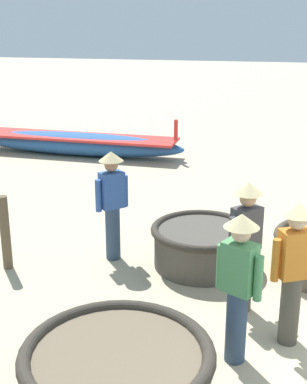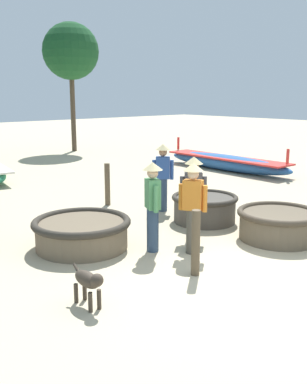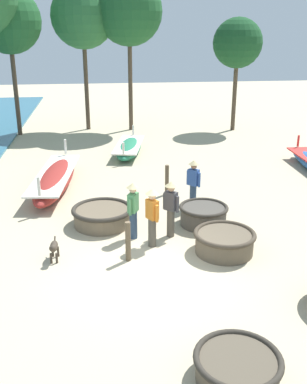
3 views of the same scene
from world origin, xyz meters
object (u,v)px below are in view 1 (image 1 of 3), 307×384
coracle_nearest (118,371)px  fisherman_with_hat (239,279)px  coracle_upturned (202,245)px  mooring_post_mid_beach (5,233)px  fisherman_standing_right (112,199)px  long_boat_white_hull (78,143)px  fisherman_by_coracle (294,265)px  fisherman_standing_left (246,239)px

coracle_nearest → fisherman_with_hat: size_ratio=1.12×
coracle_upturned → mooring_post_mid_beach: (-0.70, 2.75, 0.22)m
coracle_nearest → mooring_post_mid_beach: (2.36, 2.37, 0.24)m
mooring_post_mid_beach → fisherman_standing_right: bearing=-65.1°
coracle_nearest → long_boat_white_hull: (8.97, 3.76, -0.00)m
coracle_nearest → coracle_upturned: size_ratio=1.24×
long_boat_white_hull → mooring_post_mid_beach: mooring_post_mid_beach is taller
fisherman_by_coracle → mooring_post_mid_beach: fisherman_by_coracle is taller
fisherman_standing_right → mooring_post_mid_beach: (-0.65, 1.41, -0.41)m
long_boat_white_hull → fisherman_by_coracle: bearing=-145.0°
fisherman_with_hat → fisherman_by_coracle: size_ratio=1.00×
mooring_post_mid_beach → fisherman_with_hat: bearing=-113.6°
long_boat_white_hull → fisherman_standing_left: 8.55m
fisherman_with_hat → fisherman_standing_right: (2.15, 2.00, 0.00)m
fisherman_with_hat → mooring_post_mid_beach: (1.49, 3.41, -0.41)m
long_boat_white_hull → fisherman_standing_right: (-5.96, -2.80, 0.65)m
coracle_nearest → fisherman_standing_right: bearing=17.7°
coracle_upturned → fisherman_by_coracle: 2.20m
coracle_nearest → fisherman_standing_left: (1.94, -1.05, 0.65)m
mooring_post_mid_beach → coracle_nearest: bearing=-134.8°
coracle_upturned → fisherman_with_hat: size_ratio=0.90×
coracle_upturned → fisherman_with_hat: fisherman_with_hat is taller
coracle_nearest → fisherman_by_coracle: bearing=-50.2°
coracle_nearest → fisherman_standing_left: size_ratio=1.12×
fisherman_by_coracle → fisherman_with_hat: bearing=130.2°
coracle_nearest → mooring_post_mid_beach: mooring_post_mid_beach is taller
fisherman_by_coracle → mooring_post_mid_beach: bearing=75.5°
fisherman_by_coracle → fisherman_standing_right: (1.68, 2.56, 0.00)m
fisherman_standing_left → mooring_post_mid_beach: bearing=83.0°
coracle_upturned → mooring_post_mid_beach: 2.85m
fisherman_by_coracle → mooring_post_mid_beach: (1.02, 3.97, -0.41)m
coracle_upturned → long_boat_white_hull: bearing=35.0°
fisherman_standing_left → fisherman_with_hat: bearing=179.7°
coracle_upturned → fisherman_standing_left: (-1.12, -0.67, 0.62)m
coracle_nearest → fisherman_standing_right: (3.01, 0.96, 0.65)m
coracle_upturned → fisherman_standing_right: (-0.04, 1.34, 0.62)m
coracle_nearest → fisherman_standing_left: 2.29m
coracle_nearest → coracle_upturned: 3.08m
fisherman_with_hat → mooring_post_mid_beach: size_ratio=1.52×
fisherman_by_coracle → coracle_nearest: bearing=129.8°
coracle_nearest → long_boat_white_hull: long_boat_white_hull is taller
long_boat_white_hull → fisherman_by_coracle: size_ratio=3.49×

